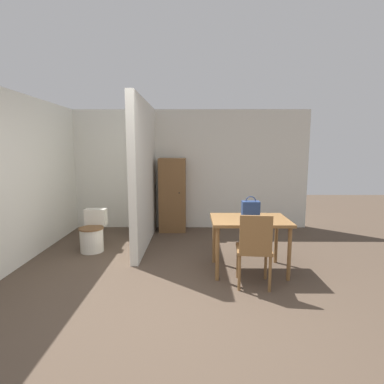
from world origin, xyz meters
name	(u,v)px	position (x,y,z in m)	size (l,w,h in m)	color
ground_plane	(166,310)	(0.00, 0.00, 0.00)	(16.00, 16.00, 0.00)	#4C3D30
wall_back	(180,170)	(0.00, 3.43, 1.25)	(5.44, 0.12, 2.50)	silver
wall_left	(29,177)	(-2.28, 1.68, 1.25)	(0.12, 4.37, 2.50)	silver
partition_wall	(144,174)	(-0.57, 2.27, 1.25)	(0.12, 2.19, 2.50)	silver
dining_table	(250,225)	(1.07, 1.03, 0.66)	(1.04, 0.73, 0.75)	brown
wooden_chair	(254,247)	(1.04, 0.53, 0.51)	(0.46, 0.46, 0.93)	brown
toilet	(93,234)	(-1.39, 1.88, 0.28)	(0.40, 0.55, 0.67)	silver
handbag	(251,210)	(1.06, 0.96, 0.88)	(0.23, 0.14, 0.32)	navy
wooden_cabinet	(173,195)	(-0.14, 3.12, 0.75)	(0.54, 0.48, 1.50)	brown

